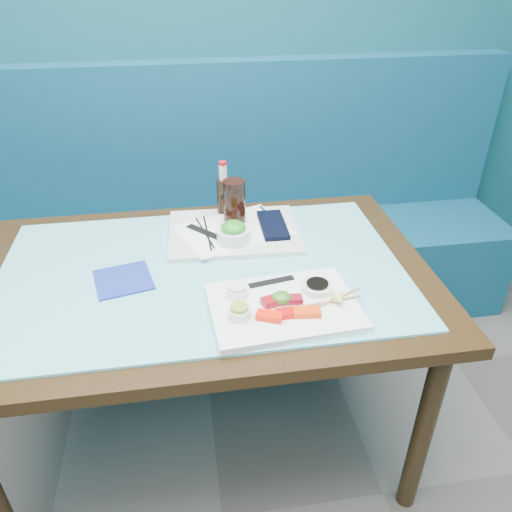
{
  "coord_description": "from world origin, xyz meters",
  "views": [
    {
      "loc": [
        -0.03,
        0.18,
        1.6
      ],
      "look_at": [
        0.16,
        1.44,
        0.8
      ],
      "focal_mm": 35.0,
      "sensor_mm": 36.0,
      "label": 1
    }
  ],
  "objects": [
    {
      "name": "cola_bottle_body",
      "position": [
        0.1,
        1.8,
        0.83
      ],
      "size": [
        0.07,
        0.07,
        0.14
      ],
      "primitive_type": "cylinder",
      "rotation": [
        0.0,
        0.0,
        -0.43
      ],
      "color": "black",
      "rests_on": "glass_top"
    },
    {
      "name": "dining_table",
      "position": [
        0.0,
        1.45,
        0.67
      ],
      "size": [
        1.4,
        0.9,
        0.75
      ],
      "color": "black",
      "rests_on": "ground"
    },
    {
      "name": "cola_bottle_neck",
      "position": [
        0.1,
        1.8,
        0.93
      ],
      "size": [
        0.03,
        0.03,
        0.05
      ],
      "primitive_type": "cylinder",
      "rotation": [
        0.0,
        0.0,
        0.21
      ],
      "color": "silver",
      "rests_on": "cola_bottle_body"
    },
    {
      "name": "paper_placemat",
      "position": [
        0.12,
        1.66,
        0.78
      ],
      "size": [
        0.41,
        0.35,
        0.0
      ],
      "primitive_type": "cube",
      "rotation": [
        0.0,
        0.0,
        0.35
      ],
      "color": "white",
      "rests_on": "serving_tray"
    },
    {
      "name": "seaweed_garnish",
      "position": [
        0.2,
        1.23,
        0.79
      ],
      "size": [
        0.06,
        0.06,
        0.03
      ],
      "primitive_type": "ellipsoid",
      "rotation": [
        0.0,
        0.0,
        -0.23
      ],
      "color": "#34771B",
      "rests_on": "sashimi_plate"
    },
    {
      "name": "ramekin_wasabi",
      "position": [
        0.08,
        1.19,
        0.79
      ],
      "size": [
        0.08,
        0.08,
        0.03
      ],
      "primitive_type": "cylinder",
      "rotation": [
        0.0,
        0.0,
        0.42
      ],
      "color": "white",
      "rests_on": "sashimi_plate"
    },
    {
      "name": "lemon_wedge",
      "position": [
        0.35,
        1.19,
        0.8
      ],
      "size": [
        0.04,
        0.03,
        0.04
      ],
      "primitive_type": "cone",
      "rotation": [
        1.57,
        0.0,
        0.11
      ],
      "color": "#ECE06F",
      "rests_on": "sashimi_plate"
    },
    {
      "name": "seaweed_salad",
      "position": [
        0.11,
        1.58,
        0.83
      ],
      "size": [
        0.1,
        0.1,
        0.04
      ],
      "primitive_type": "ellipsoid",
      "rotation": [
        0.0,
        0.0,
        0.29
      ],
      "color": "#288C20",
      "rests_on": "seaweed_bowl"
    },
    {
      "name": "black_chopstick_a",
      "position": [
        0.02,
        1.65,
        0.78
      ],
      "size": [
        0.05,
        0.22,
        0.01
      ],
      "primitive_type": "cylinder",
      "rotation": [
        1.57,
        0.0,
        0.21
      ],
      "color": "black",
      "rests_on": "serving_tray"
    },
    {
      "name": "seaweed_bowl",
      "position": [
        0.11,
        1.58,
        0.8
      ],
      "size": [
        0.12,
        0.12,
        0.04
      ],
      "primitive_type": "cylinder",
      "rotation": [
        0.0,
        0.0,
        -0.16
      ],
      "color": "silver",
      "rests_on": "serving_tray"
    },
    {
      "name": "blue_napkin",
      "position": [
        -0.23,
        1.43,
        0.76
      ],
      "size": [
        0.19,
        0.19,
        0.01
      ],
      "primitive_type": "cube",
      "rotation": [
        0.0,
        0.0,
        0.23
      ],
      "color": "navy",
      "rests_on": "glass_top"
    },
    {
      "name": "sashimi_plate",
      "position": [
        0.21,
        1.22,
        0.77
      ],
      "size": [
        0.41,
        0.31,
        0.02
      ],
      "primitive_type": "cube",
      "rotation": [
        0.0,
        0.0,
        0.07
      ],
      "color": "white",
      "rests_on": "glass_top"
    },
    {
      "name": "salmon_left",
      "position": [
        0.16,
        1.17,
        0.79
      ],
      "size": [
        0.08,
        0.06,
        0.02
      ],
      "primitive_type": "cube",
      "rotation": [
        0.0,
        0.0,
        -0.4
      ],
      "color": "#FF210A",
      "rests_on": "sashimi_plate"
    },
    {
      "name": "soy_dish",
      "position": [
        0.31,
        1.27,
        0.79
      ],
      "size": [
        0.11,
        0.11,
        0.02
      ],
      "primitive_type": "cylinder",
      "rotation": [
        0.0,
        0.0,
        0.35
      ],
      "color": "silver",
      "rests_on": "sashimi_plate"
    },
    {
      "name": "tuna_right",
      "position": [
        0.23,
        1.23,
        0.79
      ],
      "size": [
        0.05,
        0.03,
        0.02
      ],
      "primitive_type": "cube",
      "rotation": [
        0.0,
        0.0,
        -0.07
      ],
      "color": "maroon",
      "rests_on": "sashimi_plate"
    },
    {
      "name": "fork",
      "position": [
        0.25,
        1.76,
        0.78
      ],
      "size": [
        0.04,
        0.09,
        0.01
      ],
      "primitive_type": "cylinder",
      "rotation": [
        1.57,
        0.0,
        0.29
      ],
      "color": "white",
      "rests_on": "serving_tray"
    },
    {
      "name": "salmon_mid",
      "position": [
        0.21,
        1.17,
        0.79
      ],
      "size": [
        0.07,
        0.03,
        0.02
      ],
      "primitive_type": "cube",
      "rotation": [
        0.0,
        0.0,
        0.03
      ],
      "color": "red",
      "rests_on": "sashimi_plate"
    },
    {
      "name": "salmon_right",
      "position": [
        0.26,
        1.17,
        0.79
      ],
      "size": [
        0.07,
        0.04,
        0.02
      ],
      "primitive_type": "cube",
      "rotation": [
        0.0,
        0.0,
        -0.11
      ],
      "color": "#FD420A",
      "rests_on": "sashimi_plate"
    },
    {
      "name": "serving_tray",
      "position": [
        0.12,
        1.66,
        0.77
      ],
      "size": [
        0.45,
        0.35,
        0.02
      ],
      "primitive_type": "cube",
      "rotation": [
        0.0,
        0.0,
        -0.04
      ],
      "color": "silver",
      "rests_on": "glass_top"
    },
    {
      "name": "ramekin_ginger",
      "position": [
        0.09,
        1.28,
        0.79
      ],
      "size": [
        0.08,
        0.08,
        0.02
      ],
      "primitive_type": "cylinder",
      "rotation": [
        0.0,
        0.0,
        0.43
      ],
      "color": "white",
      "rests_on": "sashimi_plate"
    },
    {
      "name": "cola_bottle_cap",
      "position": [
        0.1,
        1.8,
        0.96
      ],
      "size": [
        0.03,
        0.03,
        0.01
      ],
      "primitive_type": "cylinder",
      "rotation": [
        0.0,
        0.0,
        -0.35
      ],
      "color": "red",
      "rests_on": "cola_bottle_neck"
    },
    {
      "name": "tray_sleeve",
      "position": [
        0.03,
        1.65,
        0.78
      ],
      "size": [
        0.13,
        0.14,
        0.0
      ],
      "primitive_type": "cube",
      "rotation": [
        0.0,
        0.0,
        0.75
      ],
      "color": "black",
      "rests_on": "serving_tray"
    },
    {
      "name": "soy_fill",
      "position": [
        0.31,
        1.27,
        0.8
      ],
      "size": [
        0.08,
        0.08,
        0.01
      ],
      "primitive_type": "cylinder",
      "rotation": [
        0.0,
        0.0,
        -0.31
      ],
      "color": "black",
      "rests_on": "soy_dish"
    },
    {
      "name": "chopstick_sleeve",
      "position": [
        0.19,
        1.33,
        0.78
      ],
      "size": [
        0.14,
        0.04,
        0.0
      ],
      "primitive_type": "cube",
      "rotation": [
        0.0,
        0.0,
        0.18
      ],
      "color": "black",
      "rests_on": "sashimi_plate"
    },
    {
      "name": "cola_glass",
      "position": [
        0.13,
        1.71,
        0.85
      ],
      "size": [
        0.08,
        0.08,
        0.16
      ],
      "primitive_type": "cylinder",
      "rotation": [
        0.0,
        0.0,
        -0.13
      ],
      "color": "black",
      "rests_on": "serving_tray"
    },
    {
      "name": "wooden_chopstick_a",
      "position": [
        0.32,
        1.21,
        0.78
      ],
      "size": [
        0.21,
        0.03,
        0.01
      ],
      "primitive_type": "cylinder",
      "rotation": [
        1.57,
        0.0,
        -1.44
      ],
      "color": "#A1714C",
      "rests_on": "sashimi_plate"
    },
    {
      "name": "black_chopstick_b",
      "position": [
        0.03,
        1.65,
        0.78
      ],
      "size": [
        0.01,
        0.24,
        0.01
      ],
      "primitive_type": "cylinder",
      "rotation": [
        1.57,
        0.0,
        0.03
      ],
      "color": "black",
      "rests_on": "serving_tray"
    },
    {
      "name": "tuna_left",
      "position": [
        0.18,
        1.23,
        0.79
      ],
      "size": [
        0.07,
        0.05,
        0.02
      ],
      "primitive_type": "cube",
      "rotation": [
        0.0,
        0.0,
        0.29
      ],
      "color": "maroon",
      "rests_on": "sashimi_plate"
    },
    {
      "name": "wooden_chopstick_b",
      "position": [
        0.33,
        1.21,
        0.78
      ],
      "size": [
        0.21,
        0.1,
        0.01
      ],
      "primitive_type": "cylinder",
      "rotation": [
        1.57,
        0.0,
        -1.13
      ],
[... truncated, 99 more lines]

